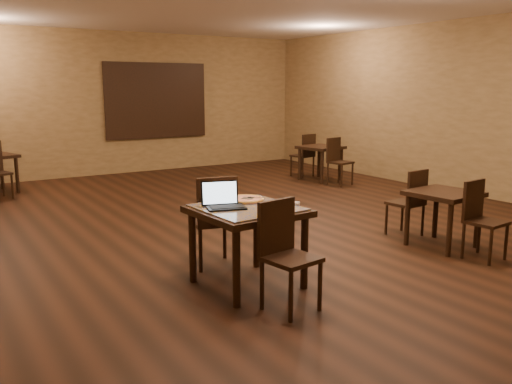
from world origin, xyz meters
TOP-DOWN VIEW (x-y plane):
  - ground at (0.00, 0.00)m, footprint 10.00×10.00m
  - wall_back at (0.00, 5.00)m, footprint 8.00×0.02m
  - wall_right at (4.00, 0.00)m, footprint 0.02×10.00m
  - ceiling at (0.00, 0.00)m, footprint 8.00×10.00m
  - mural at (0.50, 4.96)m, footprint 2.34×0.05m
  - tiled_table at (-1.55, -2.25)m, footprint 0.97×0.97m
  - chair_main_near at (-1.56, -2.87)m, footprint 0.46×0.46m
  - chair_main_far at (-1.56, -1.63)m, footprint 0.50×0.50m
  - laptop at (-1.75, -2.14)m, footprint 0.41×0.37m
  - plate at (-1.33, -2.43)m, footprint 0.26×0.26m
  - pizza_slice at (-1.33, -2.43)m, footprint 0.30×0.30m
  - pizza_pan at (-1.43, -2.01)m, footprint 0.33×0.33m
  - pizza_whole at (-1.43, -2.01)m, footprint 0.37×0.37m
  - spatula at (-1.41, -2.03)m, footprint 0.26×0.27m
  - napkin_roll at (-1.15, -2.39)m, footprint 0.13×0.15m
  - other_table_a at (2.74, 1.96)m, footprint 0.86×0.86m
  - other_table_a_chair_near at (2.72, 1.44)m, footprint 0.45×0.45m
  - other_table_a_chair_far at (2.75, 2.49)m, footprint 0.45×0.45m
  - other_table_c at (1.05, -2.39)m, footprint 0.77×0.77m
  - other_table_c_chair_near at (1.05, -2.88)m, footprint 0.40×0.40m
  - other_table_c_chair_far at (1.06, -1.89)m, footprint 0.40×0.40m

SIDE VIEW (x-z plane):
  - ground at x=0.00m, z-range 0.00..0.00m
  - other_table_c_chair_near at x=1.05m, z-range 0.06..0.91m
  - other_table_c_chair_far at x=1.06m, z-range 0.06..0.91m
  - other_table_a_chair_near at x=2.72m, z-range 0.06..0.95m
  - other_table_a_chair_far at x=2.75m, z-range 0.06..0.95m
  - chair_main_near at x=-1.56m, z-range 0.06..0.99m
  - chair_main_far at x=-1.56m, z-range 0.06..1.04m
  - other_table_c at x=1.05m, z-range 0.22..0.88m
  - other_table_a at x=2.74m, z-range 0.23..0.92m
  - tiled_table at x=-1.55m, z-range 0.28..1.04m
  - pizza_pan at x=-1.43m, z-range 0.76..0.77m
  - plate at x=-1.33m, z-range 0.76..0.78m
  - napkin_roll at x=-1.15m, z-range 0.76..0.80m
  - pizza_whole at x=-1.43m, z-range 0.77..0.79m
  - pizza_slice at x=-1.33m, z-range 0.77..0.80m
  - spatula at x=-1.41m, z-range 0.78..0.80m
  - laptop at x=-1.75m, z-range 0.71..0.95m
  - wall_back at x=0.00m, z-range 0.00..3.00m
  - wall_right at x=4.00m, z-range 0.00..3.00m
  - mural at x=0.50m, z-range 0.73..2.37m
  - ceiling at x=0.00m, z-range 2.99..3.01m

